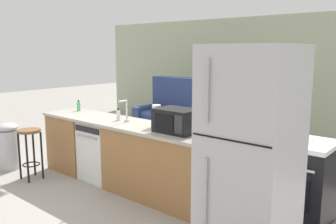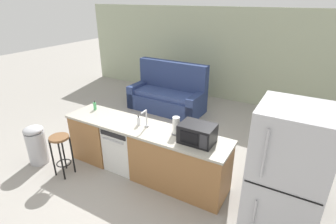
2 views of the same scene
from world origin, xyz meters
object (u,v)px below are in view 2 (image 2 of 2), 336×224
dishwasher (125,146)px  trash_bin (36,144)px  bar_stool (61,147)px  dish_soap_bottle (95,106)px  microwave (197,133)px  soap_bottle (138,121)px  kettle (283,135)px  stove_range (288,173)px  refrigerator (283,189)px  couch (169,95)px  paper_towel_roll (176,126)px

dishwasher → trash_bin: dishwasher is taller
trash_bin → dishwasher: bearing=25.4°
bar_stool → trash_bin: 0.72m
dish_soap_bottle → trash_bin: 1.26m
dishwasher → microwave: microwave is taller
dishwasher → soap_bottle: soap_bottle is taller
dishwasher → soap_bottle: 0.63m
bar_stool → trash_bin: size_ratio=1.00×
kettle → stove_range: bearing=-38.2°
soap_bottle → refrigerator: bearing=-13.9°
dishwasher → kettle: size_ratio=4.10×
dishwasher → refrigerator: (2.60, -0.55, 0.53)m
dish_soap_bottle → couch: couch is taller
paper_towel_roll → dishwasher: bearing=-176.3°
microwave → soap_bottle: size_ratio=2.84×
microwave → paper_towel_roll: size_ratio=1.77×
dishwasher → kettle: kettle is taller
dish_soap_bottle → microwave: bearing=-3.9°
stove_range → trash_bin: 4.28m
microwave → kettle: size_ratio=2.44×
microwave → trash_bin: microwave is taller
kettle → bar_stool: 3.54m
trash_bin → couch: bearing=76.2°
stove_range → microwave: microwave is taller
bar_stool → couch: bearing=87.9°
trash_bin → soap_bottle: bearing=22.2°
refrigerator → couch: size_ratio=0.94×
refrigerator → paper_towel_roll: refrigerator is taller
dishwasher → bar_stool: dishwasher is taller
stove_range → refrigerator: (-0.00, -1.10, 0.50)m
microwave → paper_towel_roll: 0.39m
soap_bottle → trash_bin: 2.02m
refrigerator → trash_bin: size_ratio=2.58×
dish_soap_bottle → trash_bin: bearing=-129.7°
stove_range → paper_towel_roll: 1.80m
stove_range → paper_towel_roll: bearing=-163.4°
refrigerator → kettle: size_ratio=9.31×
refrigerator → microwave: bearing=156.2°
kettle → couch: bearing=146.9°
refrigerator → trash_bin: 4.14m
stove_range → couch: 3.90m
kettle → trash_bin: (-3.93, -1.39, -0.61)m
dish_soap_bottle → kettle: kettle is taller
refrigerator → paper_towel_roll: bearing=159.3°
refrigerator → dish_soap_bottle: bearing=168.4°
couch → paper_towel_roll: bearing=-58.2°
stove_range → paper_towel_roll: paper_towel_roll is taller
dishwasher → couch: 2.78m
trash_bin → paper_towel_roll: bearing=17.4°
stove_range → bar_stool: stove_range is taller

